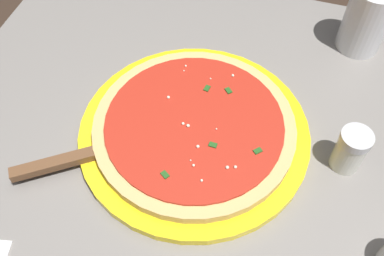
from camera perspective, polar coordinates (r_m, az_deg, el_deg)
restaurant_table at (r=0.82m, az=-0.41°, el=-9.14°), size 0.85×0.84×0.78m
serving_plate at (r=0.69m, az=0.00°, el=-0.59°), size 0.36×0.36×0.02m
pizza at (r=0.68m, az=0.00°, el=0.24°), size 0.31×0.31×0.02m
pizza_server at (r=0.67m, az=-13.80°, el=-3.61°), size 0.21×0.16×0.01m
cup_tall_drink at (r=0.85m, az=21.60°, el=12.96°), size 0.08×0.08×0.12m
parmesan_shaker at (r=0.68m, az=19.74°, el=-2.67°), size 0.05×0.05×0.07m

